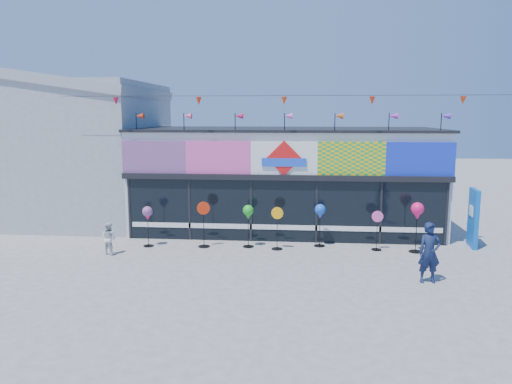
# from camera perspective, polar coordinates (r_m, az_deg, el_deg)

# --- Properties ---
(ground) EXTENTS (80.00, 80.00, 0.00)m
(ground) POSITION_cam_1_polar(r_m,az_deg,el_deg) (15.28, 2.66, -8.90)
(ground) COLOR slate
(ground) RESTS_ON ground
(kite_shop) EXTENTS (16.00, 5.70, 5.31)m
(kite_shop) POSITION_cam_1_polar(r_m,az_deg,el_deg) (20.66, 3.44, 1.59)
(kite_shop) COLOR silver
(kite_shop) RESTS_ON ground
(neighbour_building) EXTENTS (8.18, 7.20, 6.87)m
(neighbour_building) POSITION_cam_1_polar(r_m,az_deg,el_deg) (24.06, -21.08, 4.82)
(neighbour_building) COLOR #A7A9AC
(neighbour_building) RESTS_ON ground
(blue_sign) EXTENTS (0.25, 1.05, 2.07)m
(blue_sign) POSITION_cam_1_polar(r_m,az_deg,el_deg) (19.22, 23.58, -2.73)
(blue_sign) COLOR blue
(blue_sign) RESTS_ON ground
(spinner_0) EXTENTS (0.37, 0.37, 1.45)m
(spinner_0) POSITION_cam_1_polar(r_m,az_deg,el_deg) (18.05, -12.29, -2.51)
(spinner_0) COLOR black
(spinner_0) RESTS_ON ground
(spinner_1) EXTENTS (0.44, 0.41, 1.63)m
(spinner_1) POSITION_cam_1_polar(r_m,az_deg,el_deg) (17.71, -6.00, -3.56)
(spinner_1) COLOR black
(spinner_1) RESTS_ON ground
(spinner_2) EXTENTS (0.38, 0.38, 1.52)m
(spinner_2) POSITION_cam_1_polar(r_m,az_deg,el_deg) (17.54, -0.90, -2.46)
(spinner_2) COLOR black
(spinner_2) RESTS_ON ground
(spinner_3) EXTENTS (0.42, 0.38, 1.50)m
(spinner_3) POSITION_cam_1_polar(r_m,az_deg,el_deg) (17.34, 2.43, -4.03)
(spinner_3) COLOR black
(spinner_3) RESTS_ON ground
(spinner_4) EXTENTS (0.39, 0.39, 1.53)m
(spinner_4) POSITION_cam_1_polar(r_m,az_deg,el_deg) (17.78, 7.34, -2.34)
(spinner_4) COLOR black
(spinner_4) RESTS_ON ground
(spinner_5) EXTENTS (0.39, 0.35, 1.38)m
(spinner_5) POSITION_cam_1_polar(r_m,az_deg,el_deg) (17.74, 13.66, -4.18)
(spinner_5) COLOR black
(spinner_5) RESTS_ON ground
(spinner_6) EXTENTS (0.44, 0.44, 1.73)m
(spinner_6) POSITION_cam_1_polar(r_m,az_deg,el_deg) (17.71, 17.95, -2.23)
(spinner_6) COLOR black
(spinner_6) RESTS_ON ground
(adult_man) EXTENTS (0.66, 0.47, 1.71)m
(adult_man) POSITION_cam_1_polar(r_m,az_deg,el_deg) (14.77, 19.21, -6.58)
(adult_man) COLOR #141F3F
(adult_man) RESTS_ON ground
(child) EXTENTS (0.60, 0.46, 1.09)m
(child) POSITION_cam_1_polar(r_m,az_deg,el_deg) (17.50, -16.46, -5.09)
(child) COLOR silver
(child) RESTS_ON ground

